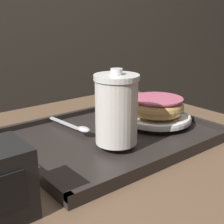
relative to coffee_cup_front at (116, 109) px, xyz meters
name	(u,v)px	position (x,y,z in m)	size (l,w,h in m)	color
cafe_table	(109,221)	(0.01, 0.04, -0.28)	(0.78, 0.75, 0.74)	brown
serving_tray	(112,136)	(0.04, 0.06, -0.09)	(0.44, 0.34, 0.02)	#282321
coffee_cup_front	(116,109)	(0.00, 0.00, 0.00)	(0.09, 0.09, 0.15)	white
plate_with_chocolate_donut	(157,117)	(0.16, 0.04, -0.06)	(0.16, 0.16, 0.01)	white
donut_chocolate_glazed	(157,106)	(0.16, 0.04, -0.03)	(0.13, 0.13, 0.04)	tan
spoon	(78,127)	(-0.02, 0.11, -0.06)	(0.03, 0.14, 0.01)	silver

